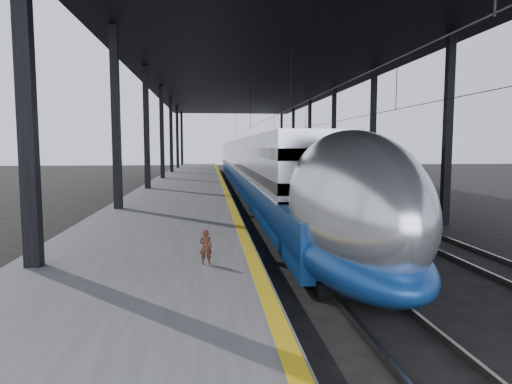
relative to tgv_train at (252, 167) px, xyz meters
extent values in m
plane|color=black|center=(-2.00, -23.57, -2.04)|extent=(160.00, 160.00, 0.00)
cube|color=#4C4C4F|center=(-5.50, -3.57, -1.54)|extent=(6.00, 80.00, 1.00)
cube|color=gold|center=(-2.70, -3.57, -1.03)|extent=(0.30, 80.00, 0.01)
cube|color=slate|center=(-0.72, -3.57, -1.96)|extent=(0.08, 80.00, 0.16)
cube|color=slate|center=(0.72, -3.57, -1.96)|extent=(0.08, 80.00, 0.16)
cube|color=slate|center=(4.28, -3.57, -1.96)|extent=(0.08, 80.00, 0.16)
cube|color=slate|center=(5.72, -3.57, -1.96)|extent=(0.08, 80.00, 0.16)
cube|color=black|center=(-7.80, -28.57, 2.46)|extent=(0.35, 0.35, 9.00)
cube|color=black|center=(-7.80, -18.57, 2.46)|extent=(0.35, 0.35, 9.00)
cube|color=black|center=(7.60, -18.57, 2.46)|extent=(0.35, 0.35, 9.00)
cube|color=black|center=(-7.80, -8.57, 2.46)|extent=(0.35, 0.35, 9.00)
cube|color=black|center=(7.60, -8.57, 2.46)|extent=(0.35, 0.35, 9.00)
cube|color=black|center=(-7.80, 1.43, 2.46)|extent=(0.35, 0.35, 9.00)
cube|color=black|center=(7.60, 1.43, 2.46)|extent=(0.35, 0.35, 9.00)
cube|color=black|center=(-7.80, 11.43, 2.46)|extent=(0.35, 0.35, 9.00)
cube|color=black|center=(7.60, 11.43, 2.46)|extent=(0.35, 0.35, 9.00)
cube|color=black|center=(-7.80, 21.43, 2.46)|extent=(0.35, 0.35, 9.00)
cube|color=black|center=(7.60, 21.43, 2.46)|extent=(0.35, 0.35, 9.00)
cube|color=black|center=(-7.80, 31.43, 2.46)|extent=(0.35, 0.35, 9.00)
cube|color=black|center=(7.60, 31.43, 2.46)|extent=(0.35, 0.35, 9.00)
cube|color=black|center=(-0.10, -3.57, 7.21)|extent=(18.00, 75.00, 0.45)
cylinder|color=slate|center=(0.00, -3.57, 3.46)|extent=(0.03, 74.00, 0.03)
cylinder|color=slate|center=(5.00, -3.57, 3.46)|extent=(0.03, 74.00, 0.03)
cube|color=#B9BBC1|center=(0.00, 4.02, 0.29)|extent=(2.94, 57.00, 4.05)
cube|color=navy|center=(0.00, 2.52, -0.97)|extent=(3.02, 62.00, 1.57)
cube|color=silver|center=(0.00, 4.02, -0.16)|extent=(3.04, 57.00, 0.10)
cube|color=black|center=(0.00, 4.02, 1.46)|extent=(2.98, 57.00, 0.43)
cube|color=black|center=(0.00, 4.02, 0.29)|extent=(2.98, 57.00, 0.43)
ellipsoid|color=#B9BBC1|center=(0.00, -27.48, 0.14)|extent=(2.94, 8.40, 4.05)
ellipsoid|color=navy|center=(0.00, -27.48, -1.02)|extent=(3.02, 8.40, 1.72)
ellipsoid|color=black|center=(0.00, -30.08, 0.95)|extent=(1.52, 2.20, 0.91)
cube|color=black|center=(0.00, -27.48, -1.84)|extent=(2.23, 2.60, 0.40)
cube|color=black|center=(0.00, -5.48, -1.84)|extent=(2.23, 2.60, 0.40)
cube|color=navy|center=(5.00, -6.20, 0.01)|extent=(2.87, 18.00, 3.89)
cube|color=gray|center=(5.00, -14.60, 0.01)|extent=(2.92, 1.20, 3.94)
cube|color=black|center=(5.00, -15.22, 0.88)|extent=(1.74, 0.06, 0.87)
cube|color=#B3220D|center=(5.00, -15.22, -0.45)|extent=(1.23, 0.06, 0.56)
cube|color=gray|center=(5.00, 12.80, 0.01)|extent=(2.87, 18.00, 3.89)
cube|color=gray|center=(5.00, 31.80, 0.01)|extent=(2.87, 18.00, 3.89)
cube|color=black|center=(5.00, -12.20, -1.86)|extent=(2.25, 2.40, 0.36)
cube|color=black|center=(5.00, 9.80, -1.86)|extent=(2.25, 2.40, 0.36)
imported|color=#432016|center=(-3.84, -28.82, -0.62)|extent=(0.31, 0.22, 0.83)
camera|label=1|loc=(-3.75, -39.39, 1.72)|focal=32.00mm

